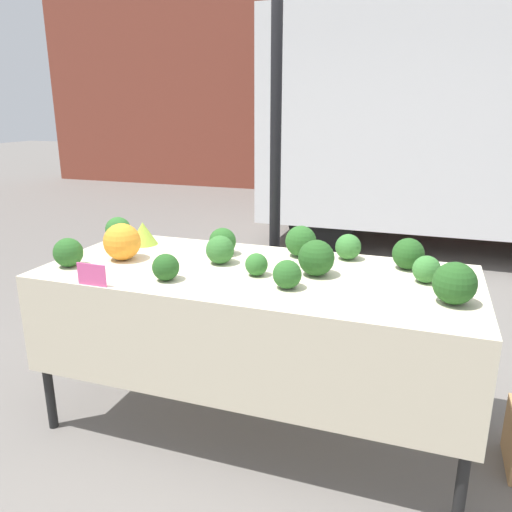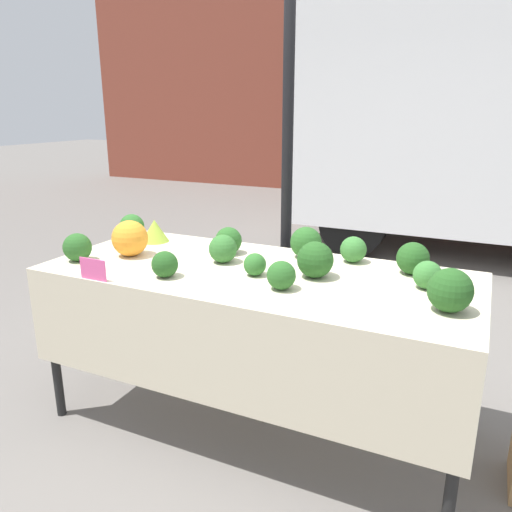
{
  "view_description": "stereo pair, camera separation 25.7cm",
  "coord_description": "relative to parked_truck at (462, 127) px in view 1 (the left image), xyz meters",
  "views": [
    {
      "loc": [
        0.81,
        -2.33,
        1.72
      ],
      "look_at": [
        0.0,
        0.0,
        0.98
      ],
      "focal_mm": 35.0,
      "sensor_mm": 36.0,
      "label": 1
    },
    {
      "loc": [
        1.05,
        -2.23,
        1.72
      ],
      "look_at": [
        0.0,
        0.0,
        0.98
      ],
      "focal_mm": 35.0,
      "sensor_mm": 36.0,
      "label": 2
    }
  ],
  "objects": [
    {
      "name": "broccoli_head_3",
      "position": [
        -1.1,
        -4.48,
        -0.54
      ],
      "size": [
        0.12,
        0.12,
        0.12
      ],
      "color": "#2D6628",
      "rests_on": "market_table"
    },
    {
      "name": "market_table",
      "position": [
        -1.13,
        -4.48,
        -0.7
      ],
      "size": [
        2.23,
        0.97,
        0.9
      ],
      "color": "beige",
      "rests_on": "ground_plane"
    },
    {
      "name": "broccoli_head_1",
      "position": [
        -1.41,
        -4.19,
        -0.52
      ],
      "size": [
        0.16,
        0.16,
        0.16
      ],
      "color": "#285B23",
      "rests_on": "market_table"
    },
    {
      "name": "building_facade",
      "position": [
        -1.13,
        3.9,
        0.95
      ],
      "size": [
        16.0,
        0.6,
        4.9
      ],
      "color": "brown",
      "rests_on": "ground_plane"
    },
    {
      "name": "tent_pole",
      "position": [
        -1.24,
        -3.7,
        -0.14
      ],
      "size": [
        0.07,
        0.07,
        2.73
      ],
      "color": "black",
      "rests_on": "ground_plane"
    },
    {
      "name": "broccoli_head_4",
      "position": [
        -2.14,
        -4.14,
        -0.52
      ],
      "size": [
        0.16,
        0.16,
        0.16
      ],
      "color": "#2D6628",
      "rests_on": "market_table"
    },
    {
      "name": "broccoli_head_5",
      "position": [
        -1.5,
        -4.7,
        -0.53
      ],
      "size": [
        0.13,
        0.13,
        0.13
      ],
      "color": "#23511E",
      "rests_on": "market_table"
    },
    {
      "name": "parked_truck",
      "position": [
        0.0,
        0.0,
        0.0
      ],
      "size": [
        4.98,
        2.14,
        2.84
      ],
      "color": "white",
      "rests_on": "ground_plane"
    },
    {
      "name": "broccoli_head_7",
      "position": [
        -0.9,
        -4.61,
        -0.53
      ],
      "size": [
        0.14,
        0.14,
        0.14
      ],
      "color": "#285B23",
      "rests_on": "market_table"
    },
    {
      "name": "broccoli_head_8",
      "position": [
        -0.17,
        -4.56,
        -0.5
      ],
      "size": [
        0.19,
        0.19,
        0.19
      ],
      "color": "#23511E",
      "rests_on": "market_table"
    },
    {
      "name": "broccoli_head_0",
      "position": [
        -2.09,
        -4.67,
        -0.52
      ],
      "size": [
        0.16,
        0.16,
        0.16
      ],
      "color": "#285B23",
      "rests_on": "market_table"
    },
    {
      "name": "orange_cauliflower",
      "position": [
        -1.89,
        -4.47,
        -0.49
      ],
      "size": [
        0.21,
        0.21,
        0.21
      ],
      "color": "orange",
      "rests_on": "market_table"
    },
    {
      "name": "broccoli_head_10",
      "position": [
        -0.97,
        -4.08,
        -0.51
      ],
      "size": [
        0.18,
        0.18,
        0.18
      ],
      "color": "#285B23",
      "rests_on": "market_table"
    },
    {
      "name": "broccoli_head_2",
      "position": [
        -0.71,
        -4.05,
        -0.52
      ],
      "size": [
        0.14,
        0.14,
        0.14
      ],
      "color": "#387533",
      "rests_on": "market_table"
    },
    {
      "name": "broccoli_head_11",
      "position": [
        -0.29,
        -4.31,
        -0.53
      ],
      "size": [
        0.13,
        0.13,
        0.13
      ],
      "color": "#387533",
      "rests_on": "market_table"
    },
    {
      "name": "ground_plane",
      "position": [
        -1.13,
        -4.41,
        -1.5
      ],
      "size": [
        40.0,
        40.0,
        0.0
      ],
      "primitive_type": "plane",
      "color": "slate"
    },
    {
      "name": "broccoli_head_6",
      "position": [
        -0.82,
        -4.38,
        -0.51
      ],
      "size": [
        0.18,
        0.18,
        0.18
      ],
      "color": "#23511E",
      "rests_on": "market_table"
    },
    {
      "name": "romanesco_head",
      "position": [
        -1.96,
        -4.14,
        -0.53
      ],
      "size": [
        0.18,
        0.18,
        0.14
      ],
      "color": "#93B238",
      "rests_on": "market_table"
    },
    {
      "name": "broccoli_head_9",
      "position": [
        -0.39,
        -4.12,
        -0.51
      ],
      "size": [
        0.17,
        0.17,
        0.17
      ],
      "color": "#23511E",
      "rests_on": "market_table"
    },
    {
      "name": "broccoli_head_12",
      "position": [
        -1.35,
        -4.35,
        -0.52
      ],
      "size": [
        0.15,
        0.15,
        0.15
      ],
      "color": "#336B2D",
      "rests_on": "market_table"
    },
    {
      "name": "price_sign",
      "position": [
        -1.79,
        -4.88,
        -0.54
      ],
      "size": [
        0.16,
        0.01,
        0.11
      ],
      "color": "#F45B9E",
      "rests_on": "market_table"
    }
  ]
}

